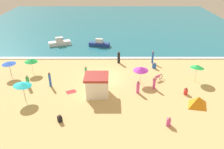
{
  "coord_description": "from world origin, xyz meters",
  "views": [
    {
      "loc": [
        0.94,
        -26.63,
        14.0
      ],
      "look_at": [
        0.88,
        -0.87,
        0.8
      ],
      "focal_mm": 36.19,
      "sensor_mm": 36.0,
      "label": 1
    }
  ],
  "objects_px": {
    "beachgoer_9": "(153,57)",
    "beachgoer_10": "(155,83)",
    "beachgoer_5": "(28,81)",
    "beachgoer_8": "(60,119)",
    "beachgoer_3": "(119,58)",
    "beach_umbrella_3": "(141,69)",
    "beachgoer_7": "(155,66)",
    "beach_umbrella_1": "(9,63)",
    "beach_umbrella_4": "(32,60)",
    "beachgoer_4": "(169,122)",
    "small_boat_0": "(60,42)",
    "beachgoer_6": "(50,80)",
    "beach_umbrella_2": "(23,84)",
    "beach_tent": "(199,101)",
    "beachgoer_0": "(138,87)",
    "beachgoer_1": "(186,91)",
    "beach_umbrella_0": "(198,66)",
    "small_boat_1": "(100,44)",
    "parked_bicycle": "(158,78)",
    "lifeguard_cabana": "(97,85)"
  },
  "relations": [
    {
      "from": "beachgoer_6",
      "to": "beachgoer_4",
      "type": "bearing_deg",
      "value": -29.85
    },
    {
      "from": "beachgoer_1",
      "to": "small_boat_1",
      "type": "bearing_deg",
      "value": 124.04
    },
    {
      "from": "beachgoer_0",
      "to": "beachgoer_4",
      "type": "distance_m",
      "value": 6.26
    },
    {
      "from": "beachgoer_6",
      "to": "small_boat_0",
      "type": "xyz_separation_m",
      "value": [
        -1.9,
        14.71,
        -0.33
      ]
    },
    {
      "from": "lifeguard_cabana",
      "to": "beachgoer_10",
      "type": "relative_size",
      "value": 1.67
    },
    {
      "from": "lifeguard_cabana",
      "to": "beachgoer_1",
      "type": "xyz_separation_m",
      "value": [
        10.28,
        0.04,
        -0.86
      ]
    },
    {
      "from": "beach_umbrella_3",
      "to": "beach_umbrella_0",
      "type": "bearing_deg",
      "value": 4.67
    },
    {
      "from": "beachgoer_5",
      "to": "beachgoer_8",
      "type": "relative_size",
      "value": 2.02
    },
    {
      "from": "beach_umbrella_4",
      "to": "beachgoer_4",
      "type": "relative_size",
      "value": 2.21
    },
    {
      "from": "beach_umbrella_0",
      "to": "small_boat_1",
      "type": "xyz_separation_m",
      "value": [
        -12.93,
        12.73,
        -1.5
      ]
    },
    {
      "from": "beachgoer_3",
      "to": "beachgoer_5",
      "type": "xyz_separation_m",
      "value": [
        -11.25,
        -7.23,
        -0.1
      ]
    },
    {
      "from": "beachgoer_7",
      "to": "beach_umbrella_1",
      "type": "bearing_deg",
      "value": -172.74
    },
    {
      "from": "beach_umbrella_4",
      "to": "beachgoer_7",
      "type": "height_order",
      "value": "beach_umbrella_4"
    },
    {
      "from": "beach_umbrella_2",
      "to": "small_boat_1",
      "type": "relative_size",
      "value": 0.69
    },
    {
      "from": "beach_umbrella_2",
      "to": "beach_umbrella_3",
      "type": "bearing_deg",
      "value": 16.51
    },
    {
      "from": "beachgoer_0",
      "to": "beachgoer_1",
      "type": "relative_size",
      "value": 1.77
    },
    {
      "from": "beach_tent",
      "to": "beachgoer_9",
      "type": "distance_m",
      "value": 11.59
    },
    {
      "from": "beachgoer_6",
      "to": "beach_umbrella_4",
      "type": "bearing_deg",
      "value": 132.47
    },
    {
      "from": "parked_bicycle",
      "to": "beachgoer_7",
      "type": "distance_m",
      "value": 3.59
    },
    {
      "from": "beach_tent",
      "to": "beachgoer_9",
      "type": "relative_size",
      "value": 1.35
    },
    {
      "from": "beach_tent",
      "to": "parked_bicycle",
      "type": "distance_m",
      "value": 6.57
    },
    {
      "from": "beachgoer_7",
      "to": "beachgoer_4",
      "type": "bearing_deg",
      "value": -93.37
    },
    {
      "from": "beachgoer_0",
      "to": "small_boat_1",
      "type": "distance_m",
      "value": 16.54
    },
    {
      "from": "beach_umbrella_2",
      "to": "beach_tent",
      "type": "xyz_separation_m",
      "value": [
        18.79,
        -1.06,
        -1.48
      ]
    },
    {
      "from": "beach_umbrella_1",
      "to": "beachgoer_6",
      "type": "relative_size",
      "value": 1.31
    },
    {
      "from": "beach_umbrella_3",
      "to": "small_boat_0",
      "type": "xyz_separation_m",
      "value": [
        -13.02,
        13.93,
        -1.42
      ]
    },
    {
      "from": "small_boat_0",
      "to": "beachgoer_10",
      "type": "bearing_deg",
      "value": -46.52
    },
    {
      "from": "beach_umbrella_4",
      "to": "parked_bicycle",
      "type": "xyz_separation_m",
      "value": [
        16.8,
        -2.08,
        -1.52
      ]
    },
    {
      "from": "beach_umbrella_2",
      "to": "beachgoer_6",
      "type": "bearing_deg",
      "value": 56.69
    },
    {
      "from": "beach_umbrella_2",
      "to": "beachgoer_10",
      "type": "xyz_separation_m",
      "value": [
        14.69,
        2.49,
        -1.24
      ]
    },
    {
      "from": "beach_tent",
      "to": "parked_bicycle",
      "type": "height_order",
      "value": "beach_tent"
    },
    {
      "from": "beachgoer_4",
      "to": "beach_umbrella_2",
      "type": "bearing_deg",
      "value": 164.03
    },
    {
      "from": "beach_umbrella_1",
      "to": "beach_tent",
      "type": "xyz_separation_m",
      "value": [
        22.62,
        -6.81,
        -1.4
      ]
    },
    {
      "from": "beach_umbrella_2",
      "to": "beachgoer_4",
      "type": "height_order",
      "value": "beach_umbrella_2"
    },
    {
      "from": "beach_umbrella_3",
      "to": "beachgoer_3",
      "type": "bearing_deg",
      "value": 112.04
    },
    {
      "from": "beachgoer_9",
      "to": "beachgoer_10",
      "type": "bearing_deg",
      "value": -97.63
    },
    {
      "from": "parked_bicycle",
      "to": "lifeguard_cabana",
      "type": "bearing_deg",
      "value": -155.71
    },
    {
      "from": "beachgoer_6",
      "to": "beachgoer_10",
      "type": "bearing_deg",
      "value": -2.87
    },
    {
      "from": "beach_tent",
      "to": "beachgoer_8",
      "type": "xyz_separation_m",
      "value": [
        -14.19,
        -2.65,
        -0.21
      ]
    },
    {
      "from": "beachgoer_8",
      "to": "small_boat_0",
      "type": "xyz_separation_m",
      "value": [
        -4.45,
        21.54,
        0.24
      ]
    },
    {
      "from": "beachgoer_10",
      "to": "beachgoer_4",
      "type": "bearing_deg",
      "value": -87.83
    },
    {
      "from": "beachgoer_9",
      "to": "small_boat_1",
      "type": "distance_m",
      "value": 10.97
    },
    {
      "from": "beach_umbrella_0",
      "to": "beach_umbrella_2",
      "type": "xyz_separation_m",
      "value": [
        -20.3,
        -4.49,
        -0.02
      ]
    },
    {
      "from": "beachgoer_3",
      "to": "beach_umbrella_3",
      "type": "bearing_deg",
      "value": -67.96
    },
    {
      "from": "lifeguard_cabana",
      "to": "beach_umbrella_0",
      "type": "xyz_separation_m",
      "value": [
        12.42,
        3.29,
        0.81
      ]
    },
    {
      "from": "beach_umbrella_4",
      "to": "beachgoer_6",
      "type": "height_order",
      "value": "beach_umbrella_4"
    },
    {
      "from": "beachgoer_0",
      "to": "beachgoer_9",
      "type": "bearing_deg",
      "value": 70.31
    },
    {
      "from": "beachgoer_3",
      "to": "beachgoer_10",
      "type": "xyz_separation_m",
      "value": [
        4.05,
        -7.66,
        -0.05
      ]
    },
    {
      "from": "beachgoer_3",
      "to": "beachgoer_6",
      "type": "distance_m",
      "value": 11.1
    },
    {
      "from": "beachgoer_5",
      "to": "beachgoer_8",
      "type": "distance_m",
      "value": 8.44
    }
  ]
}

